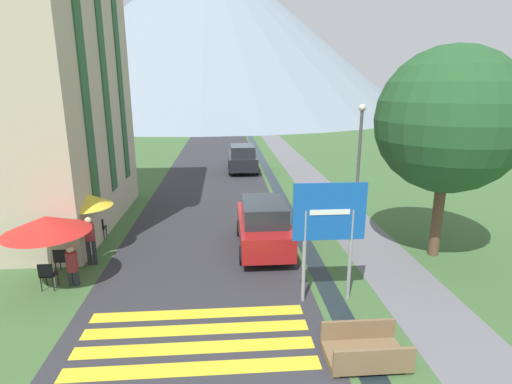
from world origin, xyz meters
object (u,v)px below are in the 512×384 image
(cafe_chair_far_right, at_px, (92,226))
(cafe_umbrella_middle_yellow, at_px, (83,199))
(footbridge, at_px, (365,351))
(cafe_chair_near_left, at_px, (62,259))
(cafe_umbrella_front_red, at_px, (46,224))
(road_sign, at_px, (329,223))
(hotel_building, at_px, (26,68))
(cafe_chair_middle, at_px, (85,241))
(parked_car_near, at_px, (263,225))
(cafe_chair_nearest, at_px, (47,274))
(tree_by_path, at_px, (449,121))
(person_seated_near, at_px, (86,226))
(streetlamp, at_px, (359,159))
(person_standing_terrace, at_px, (90,237))
(person_seated_far, at_px, (72,263))
(parked_car_far, at_px, (243,158))
(cafe_chair_far_left, at_px, (99,227))

(cafe_chair_far_right, relative_size, cafe_umbrella_middle_yellow, 0.38)
(footbridge, distance_m, cafe_chair_far_right, 11.27)
(cafe_chair_near_left, xyz_separation_m, cafe_umbrella_front_red, (0.08, -0.88, 1.44))
(road_sign, bearing_deg, cafe_chair_far_right, 146.27)
(hotel_building, xyz_separation_m, cafe_chair_middle, (2.72, -3.44, -5.89))
(parked_car_near, relative_size, cafe_chair_far_right, 5.00)
(cafe_chair_nearest, relative_size, tree_by_path, 0.12)
(road_sign, xyz_separation_m, person_seated_near, (-7.94, 4.75, -1.58))
(parked_car_near, bearing_deg, cafe_chair_nearest, -158.37)
(cafe_chair_middle, xyz_separation_m, cafe_umbrella_front_red, (-0.15, -2.32, 1.44))
(person_seated_near, height_order, streetlamp, streetlamp)
(cafe_umbrella_middle_yellow, bearing_deg, cafe_umbrella_front_red, -94.22)
(road_sign, bearing_deg, hotel_building, 145.59)
(cafe_chair_middle, bearing_deg, tree_by_path, 12.92)
(cafe_chair_nearest, bearing_deg, cafe_chair_near_left, 105.51)
(road_sign, xyz_separation_m, cafe_chair_far_right, (-7.88, 5.26, -1.74))
(footbridge, relative_size, person_standing_terrace, 1.03)
(cafe_chair_nearest, height_order, cafe_umbrella_front_red, cafe_umbrella_front_red)
(hotel_building, bearing_deg, streetlamp, -8.78)
(hotel_building, distance_m, person_standing_terrace, 7.63)
(cafe_umbrella_middle_yellow, bearing_deg, cafe_chair_near_left, -99.38)
(road_sign, height_order, cafe_chair_nearest, road_sign)
(cafe_umbrella_middle_yellow, bearing_deg, road_sign, -26.82)
(person_standing_terrace, xyz_separation_m, person_seated_near, (-0.78, 1.91, -0.29))
(cafe_umbrella_front_red, xyz_separation_m, person_seated_far, (0.53, 0.09, -1.26))
(person_seated_far, relative_size, person_standing_terrace, 0.76)
(cafe_chair_middle, relative_size, cafe_umbrella_front_red, 0.36)
(parked_car_far, distance_m, cafe_chair_far_left, 13.72)
(footbridge, relative_size, cafe_chair_far_left, 2.00)
(cafe_chair_far_right, bearing_deg, footbridge, -47.72)
(cafe_chair_nearest, relative_size, person_standing_terrace, 0.51)
(cafe_chair_nearest, bearing_deg, cafe_chair_middle, 100.38)
(hotel_building, bearing_deg, cafe_umbrella_middle_yellow, -49.71)
(cafe_chair_nearest, xyz_separation_m, person_seated_far, (0.62, 0.25, 0.18))
(road_sign, xyz_separation_m, cafe_umbrella_front_red, (-7.79, 1.34, -0.29))
(parked_car_far, xyz_separation_m, tree_by_path, (6.05, -14.68, 3.75))
(cafe_chair_near_left, relative_size, streetlamp, 0.17)
(tree_by_path, bearing_deg, person_standing_terrace, 179.54)
(streetlamp, bearing_deg, person_seated_near, -177.97)
(tree_by_path, bearing_deg, road_sign, -148.84)
(footbridge, xyz_separation_m, person_standing_terrace, (-7.39, 5.39, 0.73))
(cafe_chair_nearest, height_order, cafe_chair_middle, same)
(cafe_chair_far_right, distance_m, cafe_umbrella_front_red, 4.18)
(parked_car_near, relative_size, person_standing_terrace, 2.58)
(cafe_chair_far_left, bearing_deg, road_sign, -13.15)
(hotel_building, xyz_separation_m, cafe_umbrella_front_red, (2.57, -5.76, -4.45))
(hotel_building, relative_size, person_seated_near, 9.83)
(footbridge, bearing_deg, cafe_chair_nearest, 155.28)
(cafe_chair_nearest, height_order, person_standing_terrace, person_standing_terrace)
(cafe_chair_far_right, height_order, cafe_umbrella_middle_yellow, cafe_umbrella_middle_yellow)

